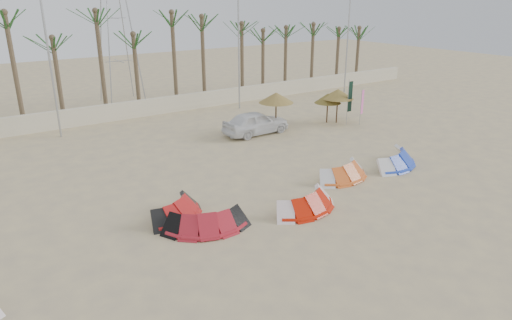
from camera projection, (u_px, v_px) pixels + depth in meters
ground at (343, 234)px, 17.85m from camera, size 120.00×120.00×0.00m
boundary_wall at (137, 109)px, 34.65m from camera, size 60.00×0.30×1.30m
palm_line at (131, 28)px, 34.19m from camera, size 52.00×4.00×7.70m
lamp_b at (48, 47)px, 28.17m from camera, size 1.25×0.14×11.00m
lamp_c at (239, 36)px, 35.64m from camera, size 1.25×0.14×11.00m
lamp_d at (349, 30)px, 42.04m from camera, size 1.25×0.14×11.00m
pylon at (123, 101)px, 40.05m from camera, size 3.00×3.00×14.00m
kite_red_left at (174, 207)px, 19.22m from camera, size 3.36×2.55×0.90m
kite_red_mid at (203, 218)px, 18.25m from camera, size 3.72×2.46×0.90m
kite_red_right at (302, 200)px, 19.86m from camera, size 3.49×1.96×0.90m
kite_orange at (340, 170)px, 23.27m from camera, size 3.43×1.89×0.90m
kite_blue at (391, 157)px, 25.08m from camera, size 3.98×2.61×0.90m
parasol_left at (276, 98)px, 30.57m from camera, size 2.37×2.37×2.68m
parasol_mid at (338, 94)px, 32.70m from camera, size 2.30×2.30×2.48m
parasol_right at (328, 98)px, 32.85m from camera, size 1.94×1.94×2.15m
flag_pink at (363, 103)px, 32.31m from camera, size 0.44×0.17×2.65m
flag_green at (350, 98)px, 32.16m from camera, size 0.45×0.04×3.32m
car at (256, 123)px, 30.42m from camera, size 4.66×1.96×1.57m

